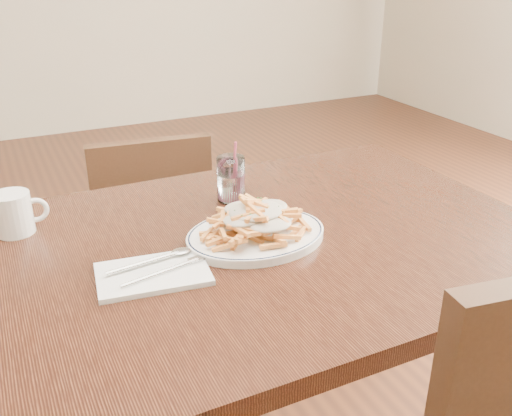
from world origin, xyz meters
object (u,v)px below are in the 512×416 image
fries_plate (256,235)px  coffee_mug (14,213)px  table (252,272)px  chair_far (152,233)px  water_glass (231,181)px  loaded_fries (256,216)px

fries_plate → coffee_mug: size_ratio=2.77×
table → fries_plate: fries_plate is taller
table → fries_plate: 0.09m
chair_far → coffee_mug: (-0.40, -0.47, 0.35)m
table → fries_plate: (0.01, -0.01, 0.09)m
coffee_mug → chair_far: bearing=49.8°
fries_plate → water_glass: size_ratio=2.15×
table → water_glass: 0.24m
water_glass → coffee_mug: 0.47m
fries_plate → table: bearing=127.9°
table → fries_plate: size_ratio=3.94×
table → loaded_fries: loaded_fries is taller
fries_plate → coffee_mug: (-0.43, 0.24, 0.03)m
loaded_fries → water_glass: water_glass is taller
water_glass → chair_far: bearing=97.1°
table → coffee_mug: 0.50m
table → chair_far: (-0.02, 0.71, -0.23)m
fries_plate → water_glass: (0.04, 0.21, 0.04)m
chair_far → fries_plate: (0.03, -0.72, 0.32)m
coffee_mug → fries_plate: bearing=-29.6°
table → chair_far: size_ratio=1.54×
chair_far → table: bearing=-88.1°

